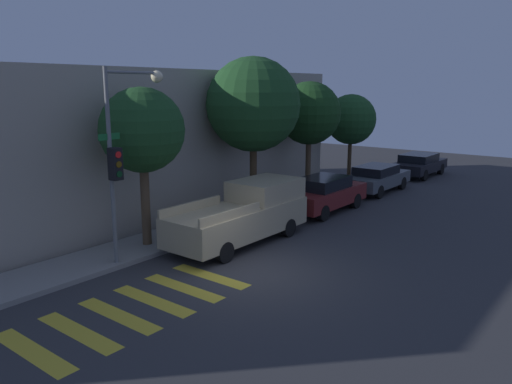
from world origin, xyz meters
The scene contains 13 objects.
ground_plane centered at (0.00, 0.00, 0.00)m, with size 60.00×60.00×0.00m, color #333335.
sidewalk centered at (0.00, 4.22, 0.07)m, with size 26.00×2.03×0.14m, color gray.
building_row centered at (0.00, 8.63, 2.90)m, with size 26.00×6.00×5.80m, color #A89E8E.
crosswalk centered at (-3.42, 0.80, 0.00)m, with size 5.57×2.60×0.00m.
traffic_light_pole centered at (-1.58, 3.37, 3.61)m, with size 2.33×0.56×5.68m.
pickup_truck centered at (2.22, 2.10, 0.97)m, with size 5.40×1.96×1.95m.
sedan_near_corner centered at (7.44, 2.10, 0.78)m, with size 4.40×1.77×1.48m.
sedan_middle centered at (12.55, 2.10, 0.71)m, with size 4.45×1.76×1.33m.
sedan_far_end centered at (18.30, 2.10, 0.71)m, with size 4.50×1.88×1.31m.
tree_near_corner centered at (-0.30, 4.12, 3.79)m, with size 2.66×2.66×5.15m.
tree_midblock centered at (5.25, 4.12, 4.44)m, with size 3.72×3.72×6.31m.
tree_far_end centered at (9.38, 4.12, 3.94)m, with size 2.89×2.89×5.40m.
tree_behind_truck centered at (13.49, 4.12, 3.45)m, with size 2.62×2.62×4.77m.
Camera 1 is at (-10.31, -8.24, 5.14)m, focal length 35.00 mm.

